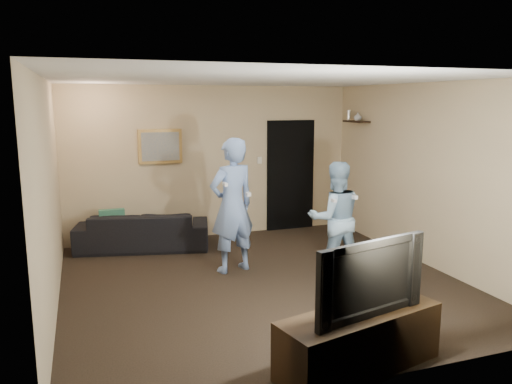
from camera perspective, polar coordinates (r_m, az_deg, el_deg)
name	(u,v)px	position (r m, az deg, el deg)	size (l,w,h in m)	color
ground	(262,282)	(6.65, 0.70, -10.26)	(5.00, 5.00, 0.00)	black
ceiling	(263,79)	(6.23, 0.75, 12.75)	(5.00, 5.00, 0.04)	silver
wall_back	(213,162)	(8.68, -4.95, 3.43)	(5.00, 0.04, 2.60)	tan
wall_front	(369,233)	(4.10, 12.82, -4.60)	(5.00, 0.04, 2.60)	tan
wall_left	(49,197)	(5.95, -22.54, -0.51)	(0.04, 5.00, 2.60)	tan
wall_right	(426,175)	(7.53, 18.91, 1.86)	(0.04, 5.00, 2.60)	tan
sofa	(143,230)	(8.21, -12.79, -4.27)	(2.06, 0.81, 0.60)	black
throw_pillow	(112,222)	(8.14, -16.11, -3.27)	(0.39, 0.12, 0.39)	#1B5340
painting_frame	(160,146)	(8.44, -10.89, 5.14)	(0.72, 0.05, 0.57)	olive
painting_canvas	(160,147)	(8.42, -10.86, 5.13)	(0.62, 0.01, 0.47)	slate
doorway	(290,175)	(9.15, 3.95, 1.91)	(0.90, 0.06, 2.00)	black
light_switch	(260,160)	(8.90, 0.40, 3.65)	(0.08, 0.02, 0.12)	silver
wall_shelf	(356,122)	(8.89, 11.39, 7.90)	(0.20, 0.60, 0.03)	black
shelf_vase	(358,117)	(8.85, 11.55, 8.44)	(0.13, 0.13, 0.14)	#B9B9BE
shelf_figurine	(349,115)	(9.12, 10.55, 8.65)	(0.06, 0.06, 0.18)	silver
tv_console	(359,342)	(4.68, 11.72, -16.43)	(1.55, 0.50, 0.55)	black
television	(362,276)	(4.44, 12.01, -9.32)	(1.17, 0.15, 0.67)	black
wii_player_left	(232,206)	(6.84, -2.74, -1.56)	(0.77, 0.61, 1.86)	#7592CB
wii_player_right	(335,218)	(6.86, 9.03, -2.97)	(0.84, 0.71, 1.55)	#8FB3D0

